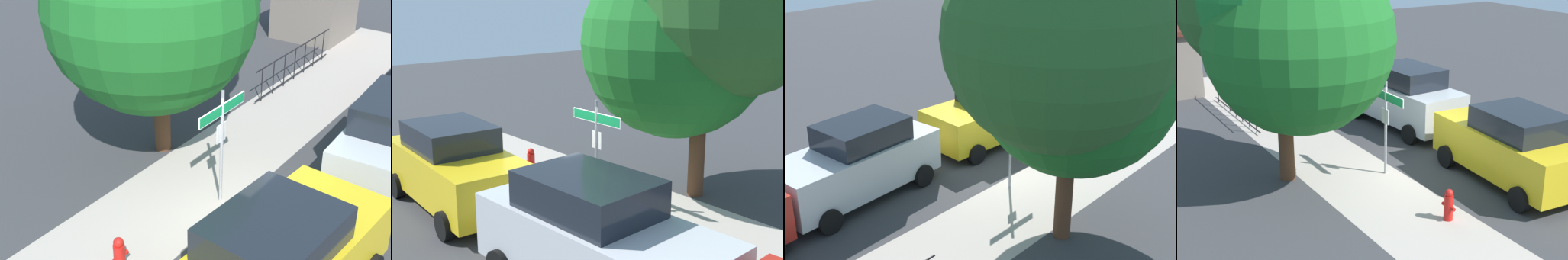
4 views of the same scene
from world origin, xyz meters
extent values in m
plane|color=#38383A|center=(0.00, 0.00, 0.00)|extent=(60.00, 60.00, 0.00)
cube|color=#AFA296|center=(2.00, 1.30, 0.00)|extent=(24.00, 2.60, 0.00)
cylinder|color=#9EA0A5|center=(0.33, 0.40, 1.33)|extent=(0.07, 0.07, 2.65)
cube|color=#0F723D|center=(0.33, 0.40, 2.23)|extent=(1.63, 0.02, 0.22)
cube|color=white|center=(0.33, 0.40, 2.23)|extent=(1.66, 0.02, 0.25)
cube|color=silver|center=(0.33, 0.42, 1.68)|extent=(0.32, 0.02, 0.42)
cylinder|color=#52321F|center=(1.39, 2.88, 1.40)|extent=(0.41, 0.41, 2.80)
sphere|color=#1A6622|center=(0.78, 2.62, 3.90)|extent=(4.77, 4.77, 4.77)
cube|color=black|center=(-2.08, -2.18, 1.74)|extent=(2.31, 1.85, 0.60)
cylinder|color=black|center=(-0.19, -1.35, 0.32)|extent=(0.65, 0.27, 0.64)
cylinder|color=black|center=(5.07, -1.37, 0.32)|extent=(0.65, 0.25, 0.64)
cylinder|color=black|center=(1.89, -1.51, 0.32)|extent=(0.65, 0.25, 0.64)
cylinder|color=black|center=(7.49, 2.30, 1.05)|extent=(4.95, 0.04, 0.04)
cylinder|color=black|center=(7.49, 2.30, 0.12)|extent=(4.95, 0.04, 0.04)
cylinder|color=black|center=(5.38, 2.30, 0.53)|extent=(0.03, 0.03, 1.05)
cylinder|color=black|center=(6.08, 2.30, 0.53)|extent=(0.03, 0.03, 1.05)
cylinder|color=black|center=(6.79, 2.30, 0.53)|extent=(0.03, 0.03, 1.05)
cylinder|color=black|center=(7.49, 2.30, 0.53)|extent=(0.03, 0.03, 1.05)
cylinder|color=black|center=(8.20, 2.30, 0.53)|extent=(0.03, 0.03, 1.05)
cylinder|color=black|center=(8.91, 2.30, 0.53)|extent=(0.03, 0.03, 1.05)
cylinder|color=black|center=(9.61, 2.30, 0.53)|extent=(0.03, 0.03, 1.05)
cube|color=slate|center=(11.97, 3.80, 1.27)|extent=(2.56, 2.52, 2.55)
cylinder|color=red|center=(-2.73, 0.60, 0.31)|extent=(0.22, 0.22, 0.62)
sphere|color=red|center=(-2.73, 0.60, 0.68)|extent=(0.20, 0.20, 0.20)
cylinder|color=red|center=(-2.57, 0.60, 0.34)|extent=(0.10, 0.09, 0.09)
camera|label=1|loc=(-8.73, -5.47, 7.43)|focal=53.63mm
camera|label=2|loc=(9.74, -7.91, 5.04)|focal=50.25mm
camera|label=3|loc=(11.03, 8.92, 7.35)|focal=49.80mm
camera|label=4|loc=(-12.01, 8.29, 6.41)|focal=52.35mm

